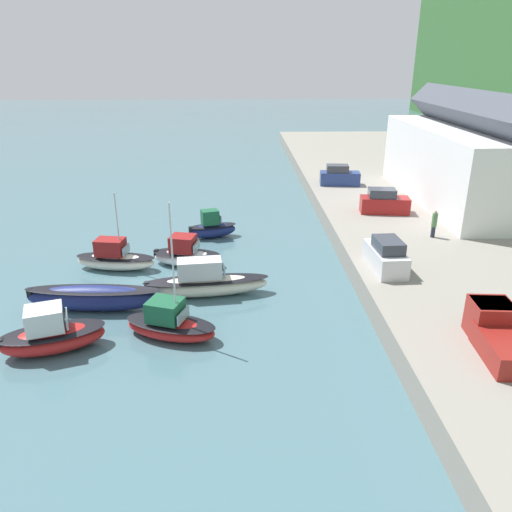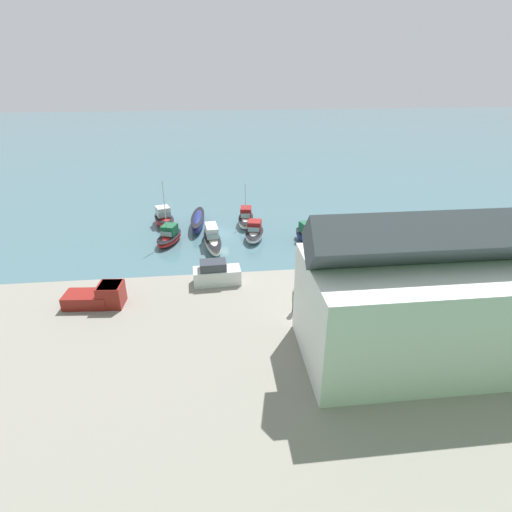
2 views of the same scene
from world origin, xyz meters
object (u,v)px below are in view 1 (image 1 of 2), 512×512
(moored_boat_1, at_px, (186,255))
(moored_boat_2, at_px, (205,282))
(moored_boat_0, at_px, (212,228))
(parked_car_2, at_px, (386,256))
(pickup_truck_0, at_px, (498,332))
(parked_car_3, at_px, (384,203))
(parked_car_1, at_px, (339,176))
(person_on_quay, at_px, (434,223))
(moored_boat_5, at_px, (94,298))
(moored_boat_4, at_px, (115,258))
(moored_boat_3, at_px, (170,324))
(moored_boat_6, at_px, (52,335))

(moored_boat_1, xyz_separation_m, moored_boat_2, (5.17, 1.73, 0.10))
(moored_boat_0, relative_size, parked_car_2, 1.02)
(pickup_truck_0, bearing_deg, parked_car_3, 92.94)
(parked_car_1, bearing_deg, person_on_quay, 18.69)
(moored_boat_5, bearing_deg, moored_boat_1, 148.14)
(moored_boat_4, bearing_deg, person_on_quay, 102.43)
(parked_car_2, bearing_deg, moored_boat_4, 164.14)
(moored_boat_3, xyz_separation_m, moored_boat_6, (1.18, -6.00, 0.13))
(moored_boat_3, distance_m, person_on_quay, 22.05)
(moored_boat_0, height_order, person_on_quay, person_on_quay)
(moored_boat_1, height_order, moored_boat_3, moored_boat_3)
(moored_boat_1, distance_m, moored_boat_4, 5.14)
(moored_boat_0, bearing_deg, moored_boat_2, -15.78)
(pickup_truck_0, height_order, person_on_quay, person_on_quay)
(moored_boat_2, relative_size, moored_boat_6, 1.43)
(moored_boat_2, bearing_deg, parked_car_3, 124.43)
(moored_boat_4, xyz_separation_m, person_on_quay, (-1.80, 23.93, 1.81))
(parked_car_2, distance_m, pickup_truck_0, 9.91)
(moored_boat_3, distance_m, parked_car_2, 14.50)
(moored_boat_5, xyz_separation_m, parked_car_3, (-14.77, 21.73, 1.61))
(moored_boat_3, height_order, person_on_quay, moored_boat_3)
(moored_boat_0, height_order, parked_car_2, parked_car_2)
(moored_boat_0, xyz_separation_m, person_on_quay, (4.84, 17.18, 1.76))
(pickup_truck_0, bearing_deg, moored_boat_4, 151.68)
(moored_boat_5, relative_size, person_on_quay, 3.93)
(person_on_quay, bearing_deg, parked_car_3, -162.95)
(moored_boat_3, height_order, moored_boat_4, moored_boat_3)
(moored_boat_5, relative_size, parked_car_2, 1.96)
(parked_car_3, relative_size, pickup_truck_0, 0.90)
(parked_car_2, bearing_deg, parked_car_1, 83.69)
(moored_boat_6, xyz_separation_m, parked_car_1, (-29.73, 20.71, 1.54))
(moored_boat_1, relative_size, moored_boat_3, 0.71)
(moored_boat_2, xyz_separation_m, moored_boat_5, (1.82, -6.66, -0.06))
(moored_boat_3, bearing_deg, parked_car_1, 171.42)
(moored_boat_3, relative_size, pickup_truck_0, 1.59)
(moored_boat_2, bearing_deg, moored_boat_1, -167.75)
(moored_boat_1, distance_m, parked_car_3, 18.59)
(moored_boat_0, height_order, parked_car_3, parked_car_3)
(moored_boat_2, distance_m, person_on_quay, 18.32)
(moored_boat_1, distance_m, pickup_truck_0, 21.68)
(parked_car_2, bearing_deg, pickup_truck_0, -77.21)
(person_on_quay, bearing_deg, moored_boat_5, -71.00)
(moored_boat_4, relative_size, moored_boat_5, 0.72)
(moored_boat_4, height_order, person_on_quay, moored_boat_4)
(moored_boat_0, distance_m, parked_car_1, 18.03)
(moored_boat_4, bearing_deg, moored_boat_2, 64.43)
(parked_car_3, bearing_deg, parked_car_2, -8.39)
(moored_boat_1, bearing_deg, moored_boat_2, 30.87)
(moored_boat_2, distance_m, parked_car_3, 19.94)
(moored_boat_2, xyz_separation_m, moored_boat_4, (-4.56, -6.83, -0.08))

